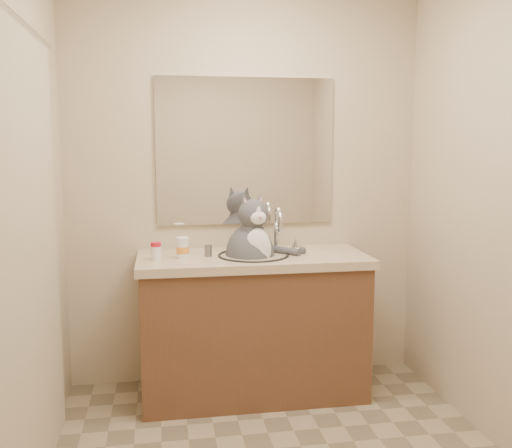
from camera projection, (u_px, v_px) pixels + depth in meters
The scene contains 8 objects.
room at pixel (290, 216), 2.35m from camera, with size 2.22×2.52×2.42m.
vanity at pixel (253, 322), 3.40m from camera, with size 1.34×0.59×1.12m.
mirror at pixel (246, 151), 3.52m from camera, with size 1.10×0.02×0.90m, color white.
shower_curtain at pixel (30, 260), 2.30m from camera, with size 0.02×1.30×1.93m.
cat at pixel (251, 251), 3.34m from camera, with size 0.47×0.38×0.57m.
pill_bottle_redcap at pixel (156, 251), 3.19m from camera, with size 0.07×0.07×0.10m.
pill_bottle_orange at pixel (182, 248), 3.24m from camera, with size 0.07×0.07×0.12m.
grey_canister at pixel (208, 251), 3.30m from camera, with size 0.04×0.04×0.07m.
Camera 1 is at (-0.53, -2.28, 1.49)m, focal length 40.00 mm.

